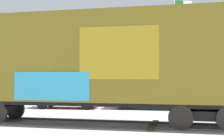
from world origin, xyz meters
name	(u,v)px	position (x,y,z in m)	size (l,w,h in m)	color
ground_plane	(59,123)	(0.00, 0.00, 0.00)	(260.00, 260.00, 0.00)	#B2B5BC
track	(62,122)	(0.12, 0.04, 0.04)	(60.02, 3.72, 0.08)	#4C4742
freight_car	(88,60)	(1.28, 0.00, 2.68)	(13.51, 3.30, 4.76)	olive
flagpole	(178,34)	(5.28, 12.18, 5.36)	(1.47, 0.70, 8.28)	silver
hillside	(154,65)	(0.08, 76.62, 5.46)	(155.11, 29.68, 15.07)	silver
parked_car_red	(67,95)	(-1.72, 6.10, 0.84)	(4.15, 2.08, 1.63)	#B21E1E
parked_car_green	(151,95)	(3.49, 6.49, 0.87)	(4.78, 2.04, 1.72)	#1E5933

